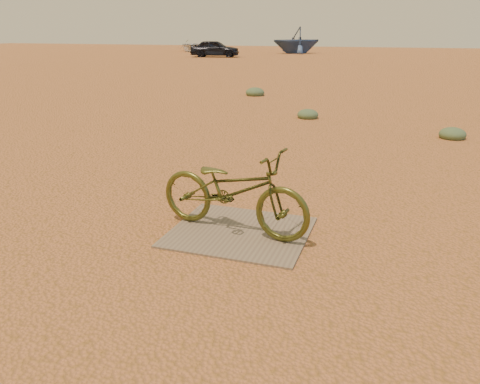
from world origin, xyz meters
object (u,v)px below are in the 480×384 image
(boat_far_left, at_px, (296,40))
(car, at_px, (215,48))
(boat_near_left, at_px, (195,45))
(plywood_board, at_px, (240,232))
(bicycle, at_px, (233,190))

(boat_far_left, bearing_deg, car, -68.72)
(boat_near_left, bearing_deg, plywood_board, -77.93)
(boat_near_left, xyz_separation_m, boat_far_left, (10.92, -1.14, 0.63))
(bicycle, distance_m, car, 35.05)
(plywood_board, relative_size, boat_near_left, 0.27)
(bicycle, height_order, boat_near_left, boat_near_left)
(bicycle, relative_size, boat_near_left, 0.33)
(plywood_board, height_order, boat_far_left, boat_far_left)
(plywood_board, bearing_deg, bicycle, -180.00)
(plywood_board, height_order, bicycle, bicycle)
(boat_near_left, distance_m, boat_far_left, 11.00)
(plywood_board, height_order, car, car)
(plywood_board, xyz_separation_m, bicycle, (-0.08, -0.00, 0.48))
(boat_near_left, relative_size, boat_far_left, 1.20)
(plywood_board, height_order, boat_near_left, boat_near_left)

